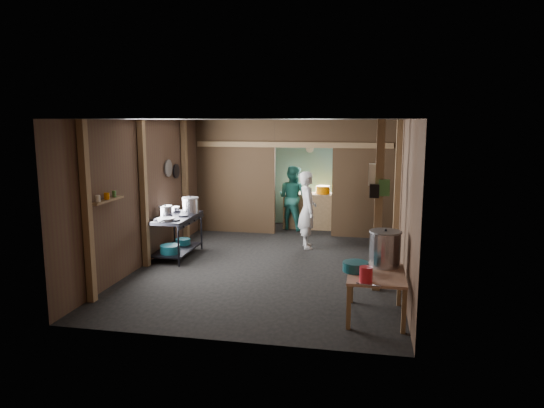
% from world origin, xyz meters
% --- Properties ---
extents(floor, '(4.50, 7.00, 0.00)m').
position_xyz_m(floor, '(0.00, 0.00, 0.00)').
color(floor, black).
rests_on(floor, ground).
extents(ceiling, '(4.50, 7.00, 0.00)m').
position_xyz_m(ceiling, '(0.00, 0.00, 2.60)').
color(ceiling, '#4E4944').
rests_on(ceiling, ground).
extents(wall_back, '(4.50, 0.00, 2.60)m').
position_xyz_m(wall_back, '(0.00, 3.50, 1.30)').
color(wall_back, '#4F3A28').
rests_on(wall_back, ground).
extents(wall_front, '(4.50, 0.00, 2.60)m').
position_xyz_m(wall_front, '(0.00, -3.50, 1.30)').
color(wall_front, '#4F3A28').
rests_on(wall_front, ground).
extents(wall_left, '(0.00, 7.00, 2.60)m').
position_xyz_m(wall_left, '(-2.25, 0.00, 1.30)').
color(wall_left, '#4F3A28').
rests_on(wall_left, ground).
extents(wall_right, '(0.00, 7.00, 2.60)m').
position_xyz_m(wall_right, '(2.25, 0.00, 1.30)').
color(wall_right, '#4F3A28').
rests_on(wall_right, ground).
extents(partition_left, '(1.85, 0.10, 2.60)m').
position_xyz_m(partition_left, '(-1.32, 2.20, 1.30)').
color(partition_left, '#4B341D').
rests_on(partition_left, floor).
extents(partition_right, '(1.35, 0.10, 2.60)m').
position_xyz_m(partition_right, '(1.57, 2.20, 1.30)').
color(partition_right, '#4B341D').
rests_on(partition_right, floor).
extents(partition_header, '(1.30, 0.10, 0.60)m').
position_xyz_m(partition_header, '(0.25, 2.20, 2.30)').
color(partition_header, '#4B341D').
rests_on(partition_header, wall_back).
extents(turquoise_panel, '(4.40, 0.06, 2.50)m').
position_xyz_m(turquoise_panel, '(0.00, 3.44, 1.25)').
color(turquoise_panel, '#689D9B').
rests_on(turquoise_panel, wall_back).
extents(back_counter, '(1.20, 0.50, 0.85)m').
position_xyz_m(back_counter, '(0.30, 2.95, 0.42)').
color(back_counter, '#A18053').
rests_on(back_counter, floor).
extents(wall_clock, '(0.20, 0.03, 0.20)m').
position_xyz_m(wall_clock, '(0.25, 3.40, 1.90)').
color(wall_clock, white).
rests_on(wall_clock, wall_back).
extents(post_left_a, '(0.10, 0.12, 2.60)m').
position_xyz_m(post_left_a, '(-2.18, -2.60, 1.30)').
color(post_left_a, '#A18053').
rests_on(post_left_a, floor).
extents(post_left_b, '(0.10, 0.12, 2.60)m').
position_xyz_m(post_left_b, '(-2.18, -0.80, 1.30)').
color(post_left_b, '#A18053').
rests_on(post_left_b, floor).
extents(post_left_c, '(0.10, 0.12, 2.60)m').
position_xyz_m(post_left_c, '(-2.18, 1.20, 1.30)').
color(post_left_c, '#A18053').
rests_on(post_left_c, floor).
extents(post_right, '(0.10, 0.12, 2.60)m').
position_xyz_m(post_right, '(2.18, -0.20, 1.30)').
color(post_right, '#A18053').
rests_on(post_right, floor).
extents(post_free, '(0.12, 0.12, 2.60)m').
position_xyz_m(post_free, '(1.85, -1.30, 1.30)').
color(post_free, '#A18053').
rests_on(post_free, floor).
extents(cross_beam, '(4.40, 0.12, 0.12)m').
position_xyz_m(cross_beam, '(0.00, 2.15, 2.05)').
color(cross_beam, '#A18053').
rests_on(cross_beam, wall_left).
extents(pan_lid_big, '(0.03, 0.34, 0.34)m').
position_xyz_m(pan_lid_big, '(-2.21, 0.40, 1.65)').
color(pan_lid_big, gray).
rests_on(pan_lid_big, wall_left).
extents(pan_lid_small, '(0.03, 0.30, 0.30)m').
position_xyz_m(pan_lid_small, '(-2.21, 0.80, 1.55)').
color(pan_lid_small, black).
rests_on(pan_lid_small, wall_left).
extents(wall_shelf, '(0.14, 0.80, 0.03)m').
position_xyz_m(wall_shelf, '(-2.15, -2.10, 1.40)').
color(wall_shelf, '#A18053').
rests_on(wall_shelf, wall_left).
extents(jar_white, '(0.07, 0.07, 0.10)m').
position_xyz_m(jar_white, '(-2.15, -2.35, 1.47)').
color(jar_white, white).
rests_on(jar_white, wall_shelf).
extents(jar_yellow, '(0.08, 0.08, 0.10)m').
position_xyz_m(jar_yellow, '(-2.15, -2.10, 1.47)').
color(jar_yellow, orange).
rests_on(jar_yellow, wall_shelf).
extents(jar_green, '(0.06, 0.06, 0.10)m').
position_xyz_m(jar_green, '(-2.15, -1.88, 1.47)').
color(jar_green, '#3F803C').
rests_on(jar_green, wall_shelf).
extents(bag_white, '(0.22, 0.15, 0.32)m').
position_xyz_m(bag_white, '(1.80, -1.22, 1.78)').
color(bag_white, white).
rests_on(bag_white, post_free).
extents(bag_green, '(0.16, 0.12, 0.24)m').
position_xyz_m(bag_green, '(1.92, -1.36, 1.60)').
color(bag_green, '#3F803C').
rests_on(bag_green, post_free).
extents(bag_black, '(0.14, 0.10, 0.20)m').
position_xyz_m(bag_black, '(1.78, -1.38, 1.55)').
color(bag_black, black).
rests_on(bag_black, post_free).
extents(gas_range, '(0.69, 1.35, 0.80)m').
position_xyz_m(gas_range, '(-1.88, -0.12, 0.40)').
color(gas_range, black).
rests_on(gas_range, floor).
extents(prep_table, '(0.74, 1.02, 0.60)m').
position_xyz_m(prep_table, '(1.83, -2.40, 0.30)').
color(prep_table, tan).
rests_on(prep_table, floor).
extents(stove_pot_large, '(0.41, 0.41, 0.33)m').
position_xyz_m(stove_pot_large, '(-1.71, 0.24, 0.94)').
color(stove_pot_large, '#AFAFBA').
rests_on(stove_pot_large, gas_range).
extents(stove_pot_med, '(0.34, 0.34, 0.22)m').
position_xyz_m(stove_pot_med, '(-2.05, -0.20, 0.89)').
color(stove_pot_med, '#AFAFBA').
rests_on(stove_pot_med, gas_range).
extents(stove_saucepan, '(0.18, 0.18, 0.10)m').
position_xyz_m(stove_saucepan, '(-2.05, 0.29, 0.85)').
color(stove_saucepan, '#AFAFBA').
rests_on(stove_saucepan, gas_range).
extents(frying_pan, '(0.33, 0.54, 0.07)m').
position_xyz_m(frying_pan, '(-1.88, -0.58, 0.82)').
color(frying_pan, gray).
rests_on(frying_pan, gas_range).
extents(blue_tub_front, '(0.37, 0.37, 0.15)m').
position_xyz_m(blue_tub_front, '(-1.88, -0.43, 0.23)').
color(blue_tub_front, '#124D59').
rests_on(blue_tub_front, gas_range).
extents(blue_tub_back, '(0.29, 0.29, 0.12)m').
position_xyz_m(blue_tub_back, '(-1.88, 0.21, 0.21)').
color(blue_tub_back, '#124D59').
rests_on(blue_tub_back, gas_range).
extents(stock_pot, '(0.54, 0.54, 0.51)m').
position_xyz_m(stock_pot, '(1.94, -2.05, 0.84)').
color(stock_pot, '#AFAFBA').
rests_on(stock_pot, prep_table).
extents(wash_basin, '(0.41, 0.41, 0.13)m').
position_xyz_m(wash_basin, '(1.56, -2.38, 0.67)').
color(wash_basin, '#124D59').
rests_on(wash_basin, prep_table).
extents(pink_bucket, '(0.20, 0.20, 0.19)m').
position_xyz_m(pink_bucket, '(1.69, -2.79, 0.70)').
color(pink_bucket, red).
rests_on(pink_bucket, prep_table).
extents(knife, '(0.30, 0.09, 0.01)m').
position_xyz_m(knife, '(1.73, -2.91, 0.61)').
color(knife, '#AFAFBA').
rests_on(knife, prep_table).
extents(yellow_tub, '(0.34, 0.34, 0.19)m').
position_xyz_m(yellow_tub, '(0.63, 2.95, 0.94)').
color(yellow_tub, orange).
rests_on(yellow_tub, back_counter).
extents(red_cup, '(0.11, 0.11, 0.13)m').
position_xyz_m(red_cup, '(-0.10, 2.95, 0.92)').
color(red_cup, '#A41C05').
rests_on(red_cup, back_counter).
extents(cook, '(0.52, 0.66, 1.57)m').
position_xyz_m(cook, '(0.49, 1.06, 0.79)').
color(cook, white).
rests_on(cook, floor).
extents(worker_back, '(0.92, 0.84, 1.53)m').
position_xyz_m(worker_back, '(-0.08, 2.73, 0.77)').
color(worker_back, '#297C71').
rests_on(worker_back, floor).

